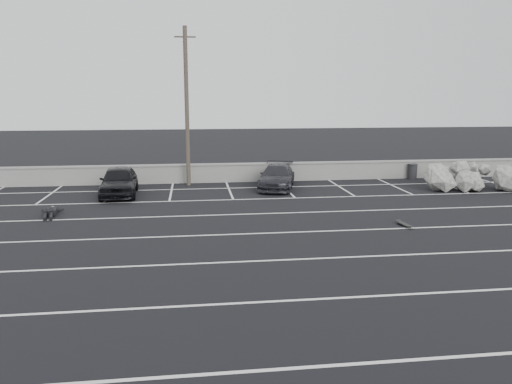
{
  "coord_description": "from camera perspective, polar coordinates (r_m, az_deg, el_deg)",
  "views": [
    {
      "loc": [
        -3.89,
        -14.11,
        4.87
      ],
      "look_at": [
        -1.34,
        5.66,
        1.0
      ],
      "focal_mm": 35.0,
      "sensor_mm": 36.0,
      "label": 1
    }
  ],
  "objects": [
    {
      "name": "ground",
      "position": [
        15.43,
        7.73,
        -7.52
      ],
      "size": [
        120.0,
        120.0,
        0.0
      ],
      "primitive_type": "plane",
      "color": "black",
      "rests_on": "ground"
    },
    {
      "name": "trash_bin",
      "position": [
        30.89,
        17.44,
        2.26
      ],
      "size": [
        0.68,
        0.68,
        0.89
      ],
      "rotation": [
        0.0,
        0.0,
        -0.19
      ],
      "color": "#242426",
      "rests_on": "ground"
    },
    {
      "name": "seawall",
      "position": [
        28.71,
        0.53,
        2.33
      ],
      "size": [
        50.0,
        0.45,
        1.06
      ],
      "color": "gray",
      "rests_on": "ground"
    },
    {
      "name": "car_right",
      "position": [
        26.57,
        2.4,
        1.78
      ],
      "size": [
        2.77,
        4.58,
        1.24
      ],
      "primitive_type": "imported",
      "rotation": [
        0.0,
        0.0,
        -0.26
      ],
      "color": "#242329",
      "rests_on": "ground"
    },
    {
      "name": "riprap_pile",
      "position": [
        28.39,
        22.85,
        1.26
      ],
      "size": [
        4.97,
        4.24,
        1.23
      ],
      "color": "#A6A39B",
      "rests_on": "ground"
    },
    {
      "name": "car_left",
      "position": [
        25.52,
        -15.39,
        1.23
      ],
      "size": [
        1.92,
        4.31,
        1.44
      ],
      "primitive_type": "imported",
      "rotation": [
        0.0,
        0.0,
        0.05
      ],
      "color": "black",
      "rests_on": "ground"
    },
    {
      "name": "person",
      "position": [
        22.43,
        -22.36,
        -1.78
      ],
      "size": [
        1.56,
        2.6,
        0.47
      ],
      "primitive_type": null,
      "rotation": [
        0.0,
        0.0,
        0.14
      ],
      "color": "black",
      "rests_on": "ground"
    },
    {
      "name": "utility_pole",
      "position": [
        27.32,
        -7.92,
        9.62
      ],
      "size": [
        1.12,
        0.22,
        8.43
      ],
      "color": "#4C4238",
      "rests_on": "ground"
    },
    {
      "name": "stall_lines",
      "position": [
        19.52,
        4.15,
        -3.48
      ],
      "size": [
        36.0,
        20.05,
        0.01
      ],
      "color": "silver",
      "rests_on": "ground"
    },
    {
      "name": "skateboard",
      "position": [
        19.72,
        16.59,
        -3.55
      ],
      "size": [
        0.3,
        0.84,
        0.1
      ],
      "rotation": [
        0.0,
        0.0,
        0.12
      ],
      "color": "black",
      "rests_on": "ground"
    }
  ]
}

